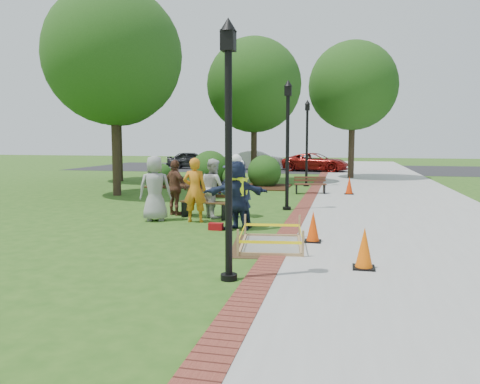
% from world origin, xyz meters
% --- Properties ---
extents(ground, '(100.00, 100.00, 0.00)m').
position_xyz_m(ground, '(0.00, 0.00, 0.00)').
color(ground, '#285116').
rests_on(ground, ground).
extents(sidewalk, '(6.00, 60.00, 0.02)m').
position_xyz_m(sidewalk, '(5.00, 10.00, 0.01)').
color(sidewalk, '#9E9E99').
rests_on(sidewalk, ground).
extents(brick_edging, '(0.50, 60.00, 0.03)m').
position_xyz_m(brick_edging, '(1.75, 10.00, 0.01)').
color(brick_edging, maroon).
rests_on(brick_edging, ground).
extents(mulch_bed, '(7.00, 3.00, 0.05)m').
position_xyz_m(mulch_bed, '(-3.00, 12.00, 0.02)').
color(mulch_bed, '#381E0F').
rests_on(mulch_bed, ground).
extents(parking_lot, '(36.00, 12.00, 0.01)m').
position_xyz_m(parking_lot, '(0.00, 27.00, 0.00)').
color(parking_lot, black).
rests_on(parking_lot, ground).
extents(wet_concrete_pad, '(1.99, 2.50, 0.55)m').
position_xyz_m(wet_concrete_pad, '(1.56, -0.40, 0.23)').
color(wet_concrete_pad, '#47331E').
rests_on(wet_concrete_pad, ground).
extents(bench_near, '(1.62, 0.82, 0.84)m').
position_xyz_m(bench_near, '(-0.92, 2.89, 0.27)').
color(bench_near, brown).
rests_on(bench_near, ground).
extents(bench_far, '(1.42, 0.67, 0.74)m').
position_xyz_m(bench_far, '(1.68, 9.75, 0.24)').
color(bench_far, brown).
rests_on(bench_far, ground).
extents(cone_front, '(0.39, 0.39, 0.78)m').
position_xyz_m(cone_front, '(3.48, -1.86, 0.37)').
color(cone_front, black).
rests_on(cone_front, ground).
extents(cone_back, '(0.37, 0.37, 0.73)m').
position_xyz_m(cone_back, '(2.43, 0.17, 0.35)').
color(cone_back, black).
rests_on(cone_back, ground).
extents(cone_far, '(0.39, 0.39, 0.76)m').
position_xyz_m(cone_far, '(3.31, 9.82, 0.37)').
color(cone_far, black).
rests_on(cone_far, ground).
extents(toolbox, '(0.37, 0.21, 0.18)m').
position_xyz_m(toolbox, '(-0.12, 1.12, 0.09)').
color(toolbox, maroon).
rests_on(toolbox, ground).
extents(lamp_near, '(0.28, 0.28, 4.26)m').
position_xyz_m(lamp_near, '(1.25, -3.00, 2.48)').
color(lamp_near, black).
rests_on(lamp_near, ground).
extents(lamp_mid, '(0.28, 0.28, 4.26)m').
position_xyz_m(lamp_mid, '(1.25, 5.00, 2.48)').
color(lamp_mid, black).
rests_on(lamp_mid, ground).
extents(lamp_far, '(0.28, 0.28, 4.26)m').
position_xyz_m(lamp_far, '(1.25, 13.00, 2.48)').
color(lamp_far, black).
rests_on(lamp_far, ground).
extents(tree_left, '(5.58, 5.58, 8.49)m').
position_xyz_m(tree_left, '(-6.18, 7.45, 5.69)').
color(tree_left, '#3D2D1E').
rests_on(tree_left, ground).
extents(tree_back, '(5.05, 5.05, 7.74)m').
position_xyz_m(tree_back, '(-1.73, 14.62, 5.20)').
color(tree_back, '#3D2D1E').
rests_on(tree_back, ground).
extents(tree_right, '(5.23, 5.23, 8.09)m').
position_xyz_m(tree_right, '(3.47, 18.49, 5.46)').
color(tree_right, '#3D2D1E').
rests_on(tree_right, ground).
extents(tree_far, '(5.98, 5.98, 9.03)m').
position_xyz_m(tree_far, '(-9.15, 13.56, 6.03)').
color(tree_far, '#3D2D1E').
rests_on(tree_far, ground).
extents(shrub_a, '(1.22, 1.22, 1.22)m').
position_xyz_m(shrub_a, '(-5.98, 11.73, 0.00)').
color(shrub_a, '#1E4614').
rests_on(shrub_a, ground).
extents(shrub_b, '(1.91, 1.91, 1.91)m').
position_xyz_m(shrub_b, '(-3.53, 12.27, 0.00)').
color(shrub_b, '#1E4614').
rests_on(shrub_b, ground).
extents(shrub_c, '(1.11, 1.11, 1.11)m').
position_xyz_m(shrub_c, '(-2.25, 11.93, 0.00)').
color(shrub_c, '#1E4614').
rests_on(shrub_c, ground).
extents(shrub_d, '(1.68, 1.68, 1.68)m').
position_xyz_m(shrub_d, '(-0.79, 12.53, 0.00)').
color(shrub_d, '#1E4614').
rests_on(shrub_d, ground).
extents(shrub_e, '(1.09, 1.09, 1.09)m').
position_xyz_m(shrub_e, '(-2.85, 13.33, 0.00)').
color(shrub_e, '#1E4614').
rests_on(shrub_e, ground).
extents(casual_person_a, '(0.69, 0.54, 1.88)m').
position_xyz_m(casual_person_a, '(-2.20, 2.07, 0.94)').
color(casual_person_a, gray).
rests_on(casual_person_a, ground).
extents(casual_person_b, '(0.62, 0.43, 1.82)m').
position_xyz_m(casual_person_b, '(-1.02, 2.12, 0.91)').
color(casual_person_b, orange).
rests_on(casual_person_b, ground).
extents(casual_person_c, '(0.64, 0.67, 1.77)m').
position_xyz_m(casual_person_c, '(-0.71, 2.99, 0.88)').
color(casual_person_c, silver).
rests_on(casual_person_c, ground).
extents(casual_person_d, '(0.65, 0.57, 1.71)m').
position_xyz_m(casual_person_d, '(-1.98, 3.13, 0.85)').
color(casual_person_d, brown).
rests_on(casual_person_d, ground).
extents(casual_person_e, '(0.63, 0.48, 1.74)m').
position_xyz_m(casual_person_e, '(-0.16, 3.18, 0.87)').
color(casual_person_e, '#343A5C').
rests_on(casual_person_e, ground).
extents(hivis_worker_a, '(0.67, 0.54, 1.97)m').
position_xyz_m(hivis_worker_a, '(0.39, 1.25, 0.97)').
color(hivis_worker_a, '#161B3A').
rests_on(hivis_worker_a, ground).
extents(hivis_worker_b, '(0.62, 0.49, 1.82)m').
position_xyz_m(hivis_worker_b, '(0.40, 1.57, 0.91)').
color(hivis_worker_b, '#17213B').
rests_on(hivis_worker_b, ground).
extents(hivis_worker_c, '(0.68, 0.59, 1.94)m').
position_xyz_m(hivis_worker_c, '(0.33, 1.61, 0.96)').
color(hivis_worker_c, '#191F42').
rests_on(hivis_worker_c, ground).
extents(parked_car_a, '(2.81, 4.82, 1.47)m').
position_xyz_m(parked_car_a, '(-8.77, 25.11, 0.00)').
color(parked_car_a, '#272729').
rests_on(parked_car_a, ground).
extents(parked_car_b, '(2.98, 5.19, 1.59)m').
position_xyz_m(parked_car_b, '(-3.45, 25.21, 0.00)').
color(parked_car_b, '#B3B2B8').
rests_on(parked_car_b, ground).
extents(parked_car_c, '(2.73, 4.72, 1.45)m').
position_xyz_m(parked_car_c, '(1.04, 24.06, 0.00)').
color(parked_car_c, maroon).
rests_on(parked_car_c, ground).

